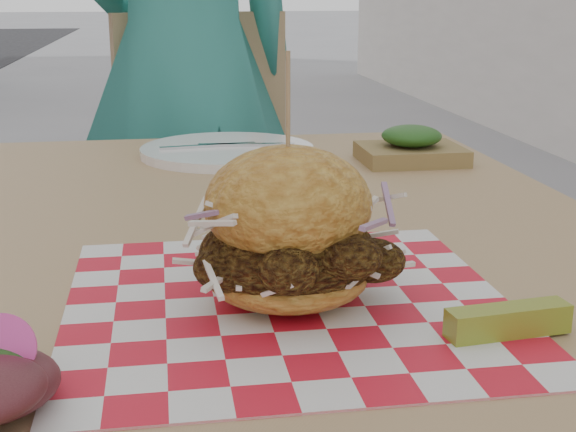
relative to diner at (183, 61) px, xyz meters
name	(u,v)px	position (x,y,z in m)	size (l,w,h in m)	color
diner	(183,61)	(0.00, 0.00, 0.00)	(0.61, 0.40, 1.68)	teal
patio_table	(263,306)	(0.04, -1.07, -0.17)	(0.80, 1.20, 0.75)	tan
patio_chair	(196,188)	(0.02, -0.03, -0.29)	(0.52, 0.53, 0.95)	tan
paper_liner	(288,302)	(0.04, -1.26, -0.09)	(0.36, 0.36, 0.00)	red
sandwich	(288,236)	(0.04, -1.26, -0.03)	(0.18, 0.18, 0.20)	gold
pickle_spear	(508,321)	(0.19, -1.35, -0.08)	(0.10, 0.02, 0.02)	olive
place_setting	(227,151)	(0.04, -0.64, -0.09)	(0.27, 0.27, 0.02)	white
kraft_tray	(411,147)	(0.31, -0.73, -0.07)	(0.15, 0.12, 0.06)	olive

